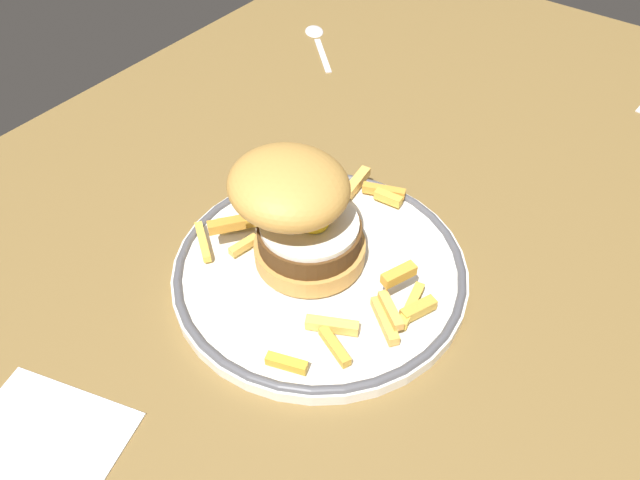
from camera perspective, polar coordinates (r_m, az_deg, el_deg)
The scene contains 6 objects.
ground_plane at distance 54.02cm, azimuth -0.46°, elevation -10.10°, with size 144.86×92.13×4.00cm, color brown.
dinner_plate at distance 55.99cm, azimuth -0.00°, elevation -2.70°, with size 26.52×26.52×1.60cm.
burger at distance 52.42cm, azimuth -1.96°, elevation 2.65°, with size 14.40×14.47×10.76cm.
fries_pile at distance 55.35cm, azimuth 0.49°, elevation -1.04°, with size 24.03×23.07×2.99cm.
spoon at distance 92.68cm, azimuth -0.37°, elevation 18.37°, with size 10.36×10.84×0.90cm.
napkin at distance 51.21cm, azimuth -24.91°, elevation -17.45°, with size 11.29×11.71×0.40cm, color white.
Camera 1 is at (-24.21, -18.63, 42.56)cm, focal length 34.82 mm.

